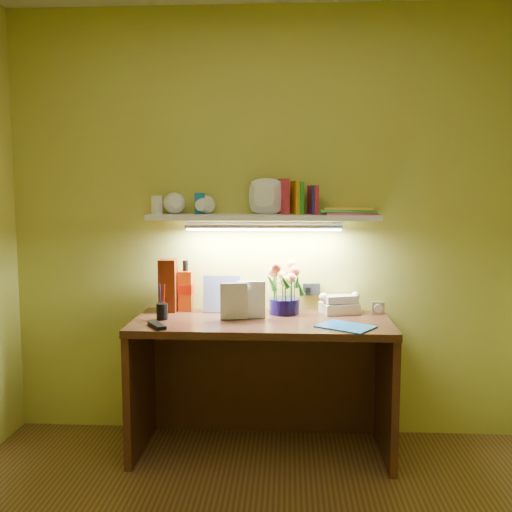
{
  "coord_description": "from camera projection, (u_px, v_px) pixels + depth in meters",
  "views": [
    {
      "loc": [
        0.14,
        -1.84,
        1.43
      ],
      "look_at": [
        -0.04,
        1.35,
        1.08
      ],
      "focal_mm": 40.0,
      "sensor_mm": 36.0,
      "label": 1
    }
  ],
  "objects": [
    {
      "name": "flower_bouquet",
      "position": [
        284.0,
        287.0,
        3.25
      ],
      "size": [
        0.22,
        0.22,
        0.3
      ],
      "primitive_type": null,
      "rotation": [
        0.0,
        0.0,
        -0.17
      ],
      "color": "#0D083D",
      "rests_on": "desk"
    },
    {
      "name": "blue_folder",
      "position": [
        346.0,
        327.0,
        2.92
      ],
      "size": [
        0.33,
        0.31,
        0.01
      ],
      "primitive_type": "cube",
      "rotation": [
        0.0,
        0.0,
        -0.6
      ],
      "color": "#1561AC",
      "rests_on": "desk"
    },
    {
      "name": "pen_cup",
      "position": [
        162.0,
        306.0,
        3.09
      ],
      "size": [
        0.07,
        0.07,
        0.15
      ],
      "primitive_type": "cylinder",
      "rotation": [
        0.0,
        0.0,
        -0.06
      ],
      "color": "black",
      "rests_on": "desk"
    },
    {
      "name": "desk_clock",
      "position": [
        378.0,
        308.0,
        3.25
      ],
      "size": [
        0.07,
        0.04,
        0.07
      ],
      "primitive_type": "cube",
      "rotation": [
        0.0,
        0.0,
        -0.03
      ],
      "color": "#BABABF",
      "rests_on": "desk"
    },
    {
      "name": "desk_book_b",
      "position": [
        238.0,
        300.0,
        3.12
      ],
      "size": [
        0.15,
        0.02,
        0.21
      ],
      "primitive_type": "imported",
      "rotation": [
        0.0,
        0.0,
        0.03
      ],
      "color": "white",
      "rests_on": "desk"
    },
    {
      "name": "art_card",
      "position": [
        222.0,
        294.0,
        3.29
      ],
      "size": [
        0.21,
        0.04,
        0.21
      ],
      "primitive_type": null,
      "rotation": [
        0.0,
        0.0,
        -0.01
      ],
      "color": "white",
      "rests_on": "desk"
    },
    {
      "name": "desk_book_a",
      "position": [
        220.0,
        302.0,
        3.08
      ],
      "size": [
        0.15,
        0.04,
        0.2
      ],
      "primitive_type": "imported",
      "rotation": [
        0.0,
        0.0,
        0.13
      ],
      "color": "beige",
      "rests_on": "desk"
    },
    {
      "name": "desk",
      "position": [
        262.0,
        386.0,
        3.14
      ],
      "size": [
        1.4,
        0.6,
        0.75
      ],
      "primitive_type": "cube",
      "color": "#391C0F",
      "rests_on": "ground"
    },
    {
      "name": "wall_shelf",
      "position": [
        265.0,
        211.0,
        3.22
      ],
      "size": [
        1.31,
        0.29,
        0.23
      ],
      "color": "white",
      "rests_on": "ground"
    },
    {
      "name": "tv_remote",
      "position": [
        157.0,
        325.0,
        2.93
      ],
      "size": [
        0.13,
        0.16,
        0.02
      ],
      "primitive_type": "cube",
      "rotation": [
        0.0,
        0.0,
        0.57
      ],
      "color": "black",
      "rests_on": "desk"
    },
    {
      "name": "whisky_bottle",
      "position": [
        186.0,
        285.0,
        3.33
      ],
      "size": [
        0.08,
        0.08,
        0.3
      ],
      "primitive_type": null,
      "rotation": [
        0.0,
        0.0,
        -0.01
      ],
      "color": "#C03D09",
      "rests_on": "desk"
    },
    {
      "name": "whisky_box",
      "position": [
        168.0,
        286.0,
        3.3
      ],
      "size": [
        0.1,
        0.1,
        0.3
      ],
      "primitive_type": "cube",
      "rotation": [
        0.0,
        0.0,
        0.02
      ],
      "color": "#5C1B07",
      "rests_on": "desk"
    },
    {
      "name": "telephone",
      "position": [
        339.0,
        303.0,
        3.26
      ],
      "size": [
        0.23,
        0.2,
        0.12
      ],
      "primitive_type": null,
      "rotation": [
        0.0,
        0.0,
        0.27
      ],
      "color": "white",
      "rests_on": "desk"
    }
  ]
}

